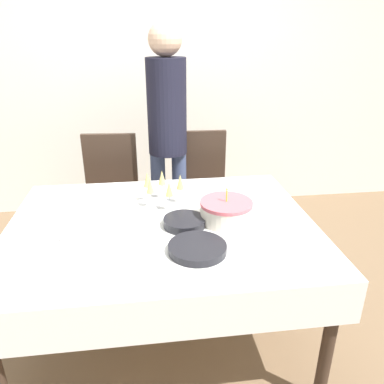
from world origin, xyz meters
name	(u,v)px	position (x,y,z in m)	size (l,w,h in m)	color
ground_plane	(166,335)	(0.00, 0.00, 0.00)	(12.00, 12.00, 0.00)	brown
wall_back	(148,69)	(0.00, 1.90, 1.35)	(8.00, 0.05, 2.70)	silver
dining_table	(162,240)	(0.00, 0.00, 0.66)	(1.57, 1.20, 0.76)	white
dining_chair_far_left	(111,194)	(-0.34, 0.92, 0.54)	(0.45, 0.45, 0.98)	#38281E
dining_chair_far_right	(201,189)	(0.35, 0.92, 0.54)	(0.43, 0.43, 0.98)	#38281E
birthday_cake	(226,211)	(0.33, -0.02, 0.82)	(0.27, 0.27, 0.19)	silver
champagne_tray	(162,191)	(0.01, 0.22, 0.84)	(0.29, 0.29, 0.18)	silver
plate_stack_main	(197,248)	(0.14, -0.29, 0.78)	(0.26, 0.26, 0.03)	black
plate_stack_dessert	(184,222)	(0.11, -0.05, 0.78)	(0.21, 0.21, 0.04)	black
cake_knife	(255,242)	(0.42, -0.25, 0.76)	(0.30, 0.07, 0.00)	silver
fork_pile	(79,235)	(-0.40, -0.09, 0.77)	(0.18, 0.08, 0.02)	silver
napkin_pile	(87,223)	(-0.38, 0.04, 0.76)	(0.15, 0.15, 0.01)	white
person_standing	(167,124)	(0.10, 0.95, 1.06)	(0.28, 0.28, 1.74)	#3F4C72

